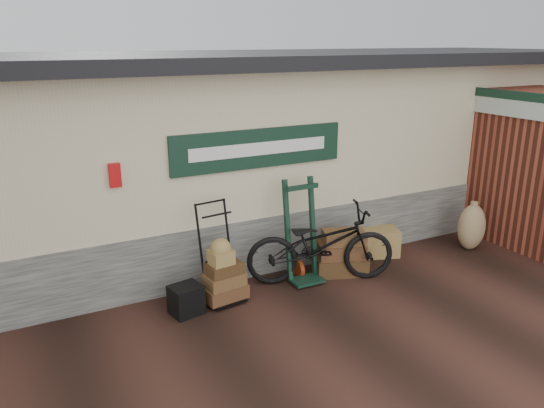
{
  "coord_description": "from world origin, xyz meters",
  "views": [
    {
      "loc": [
        -3.52,
        -5.58,
        3.42
      ],
      "look_at": [
        -0.14,
        0.9,
        1.13
      ],
      "focal_mm": 35.0,
      "sensor_mm": 36.0,
      "label": 1
    }
  ],
  "objects_px": {
    "black_trunk": "(186,300)",
    "wicker_hamper": "(376,242)",
    "porter_trolley": "(218,251)",
    "bicycle": "(321,241)",
    "green_barrow": "(302,231)",
    "suitcase_stack": "(341,252)"
  },
  "relations": [
    {
      "from": "black_trunk",
      "to": "suitcase_stack",
      "type": "bearing_deg",
      "value": 2.77
    },
    {
      "from": "wicker_hamper",
      "to": "green_barrow",
      "type": "bearing_deg",
      "value": -171.17
    },
    {
      "from": "black_trunk",
      "to": "bicycle",
      "type": "bearing_deg",
      "value": 0.74
    },
    {
      "from": "black_trunk",
      "to": "wicker_hamper",
      "type": "bearing_deg",
      "value": 7.23
    },
    {
      "from": "black_trunk",
      "to": "porter_trolley",
      "type": "bearing_deg",
      "value": 20.33
    },
    {
      "from": "porter_trolley",
      "to": "suitcase_stack",
      "type": "distance_m",
      "value": 1.99
    },
    {
      "from": "green_barrow",
      "to": "bicycle",
      "type": "bearing_deg",
      "value": -35.63
    },
    {
      "from": "black_trunk",
      "to": "bicycle",
      "type": "distance_m",
      "value": 2.11
    },
    {
      "from": "porter_trolley",
      "to": "bicycle",
      "type": "bearing_deg",
      "value": -13.8
    },
    {
      "from": "porter_trolley",
      "to": "black_trunk",
      "type": "height_order",
      "value": "porter_trolley"
    },
    {
      "from": "porter_trolley",
      "to": "black_trunk",
      "type": "relative_size",
      "value": 3.56
    },
    {
      "from": "suitcase_stack",
      "to": "black_trunk",
      "type": "bearing_deg",
      "value": -177.23
    },
    {
      "from": "suitcase_stack",
      "to": "black_trunk",
      "type": "xyz_separation_m",
      "value": [
        -2.5,
        -0.12,
        -0.14
      ]
    },
    {
      "from": "porter_trolley",
      "to": "bicycle",
      "type": "relative_size",
      "value": 0.64
    },
    {
      "from": "green_barrow",
      "to": "suitcase_stack",
      "type": "bearing_deg",
      "value": -5.59
    },
    {
      "from": "suitcase_stack",
      "to": "bicycle",
      "type": "relative_size",
      "value": 0.35
    },
    {
      "from": "porter_trolley",
      "to": "suitcase_stack",
      "type": "height_order",
      "value": "porter_trolley"
    },
    {
      "from": "wicker_hamper",
      "to": "suitcase_stack",
      "type": "bearing_deg",
      "value": -161.22
    },
    {
      "from": "suitcase_stack",
      "to": "porter_trolley",
      "type": "bearing_deg",
      "value": 177.68
    },
    {
      "from": "porter_trolley",
      "to": "bicycle",
      "type": "xyz_separation_m",
      "value": [
        1.52,
        -0.17,
        -0.06
      ]
    },
    {
      "from": "porter_trolley",
      "to": "green_barrow",
      "type": "distance_m",
      "value": 1.3
    },
    {
      "from": "black_trunk",
      "to": "bicycle",
      "type": "relative_size",
      "value": 0.18
    }
  ]
}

